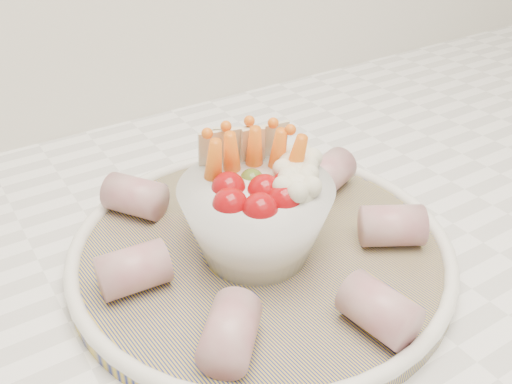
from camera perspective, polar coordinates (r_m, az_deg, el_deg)
serving_platter at (r=0.48m, az=0.51°, el=-5.74°), size 0.34×0.34×0.02m
veggie_bowl at (r=0.45m, az=0.25°, el=-1.84°), size 0.12×0.12×0.10m
cured_meat_rolls at (r=0.47m, az=0.41°, el=-3.75°), size 0.27×0.29×0.03m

